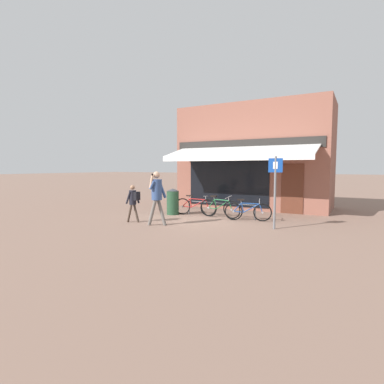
{
  "coord_description": "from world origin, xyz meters",
  "views": [
    {
      "loc": [
        5.31,
        -9.88,
        1.96
      ],
      "look_at": [
        0.0,
        -0.43,
        1.05
      ],
      "focal_mm": 28.0,
      "sensor_mm": 36.0,
      "label": 1
    }
  ],
  "objects_px": {
    "bicycle_green": "(220,208)",
    "parking_sign": "(275,185)",
    "pedestrian_adult": "(157,192)",
    "litter_bin": "(173,201)",
    "bicycle_blue": "(248,211)",
    "bicycle_red": "(195,206)",
    "pedestrian_child": "(133,199)"
  },
  "relations": [
    {
      "from": "pedestrian_adult",
      "to": "pedestrian_child",
      "type": "bearing_deg",
      "value": -8.98
    },
    {
      "from": "bicycle_red",
      "to": "bicycle_green",
      "type": "bearing_deg",
      "value": -12.6
    },
    {
      "from": "bicycle_red",
      "to": "bicycle_green",
      "type": "xyz_separation_m",
      "value": [
        1.13,
        -0.09,
        0.02
      ]
    },
    {
      "from": "bicycle_blue",
      "to": "pedestrian_child",
      "type": "relative_size",
      "value": 1.24
    },
    {
      "from": "pedestrian_adult",
      "to": "litter_bin",
      "type": "bearing_deg",
      "value": -76.16
    },
    {
      "from": "bicycle_green",
      "to": "litter_bin",
      "type": "height_order",
      "value": "litter_bin"
    },
    {
      "from": "bicycle_blue",
      "to": "litter_bin",
      "type": "height_order",
      "value": "litter_bin"
    },
    {
      "from": "parking_sign",
      "to": "bicycle_red",
      "type": "bearing_deg",
      "value": 161.22
    },
    {
      "from": "bicycle_red",
      "to": "pedestrian_child",
      "type": "xyz_separation_m",
      "value": [
        -1.14,
        -2.46,
        0.47
      ]
    },
    {
      "from": "litter_bin",
      "to": "bicycle_green",
      "type": "bearing_deg",
      "value": 5.98
    },
    {
      "from": "bicycle_green",
      "to": "bicycle_blue",
      "type": "bearing_deg",
      "value": -2.23
    },
    {
      "from": "bicycle_red",
      "to": "pedestrian_child",
      "type": "relative_size",
      "value": 1.33
    },
    {
      "from": "bicycle_red",
      "to": "bicycle_blue",
      "type": "distance_m",
      "value": 2.31
    },
    {
      "from": "bicycle_blue",
      "to": "litter_bin",
      "type": "distance_m",
      "value": 3.2
    },
    {
      "from": "pedestrian_adult",
      "to": "bicycle_blue",
      "type": "bearing_deg",
      "value": -142.31
    },
    {
      "from": "parking_sign",
      "to": "bicycle_green",
      "type": "bearing_deg",
      "value": 154.97
    },
    {
      "from": "bicycle_red",
      "to": "litter_bin",
      "type": "xyz_separation_m",
      "value": [
        -0.89,
        -0.3,
        0.18
      ]
    },
    {
      "from": "bicycle_red",
      "to": "bicycle_blue",
      "type": "bearing_deg",
      "value": -13.8
    },
    {
      "from": "pedestrian_adult",
      "to": "litter_bin",
      "type": "xyz_separation_m",
      "value": [
        -0.81,
        2.22,
        -0.59
      ]
    },
    {
      "from": "bicycle_red",
      "to": "parking_sign",
      "type": "bearing_deg",
      "value": -27.09
    },
    {
      "from": "bicycle_red",
      "to": "litter_bin",
      "type": "relative_size",
      "value": 1.66
    },
    {
      "from": "bicycle_green",
      "to": "pedestrian_adult",
      "type": "xyz_separation_m",
      "value": [
        -1.22,
        -2.43,
        0.74
      ]
    },
    {
      "from": "bicycle_red",
      "to": "bicycle_green",
      "type": "relative_size",
      "value": 1.03
    },
    {
      "from": "bicycle_green",
      "to": "pedestrian_adult",
      "type": "height_order",
      "value": "pedestrian_adult"
    },
    {
      "from": "bicycle_blue",
      "to": "pedestrian_child",
      "type": "height_order",
      "value": "pedestrian_child"
    },
    {
      "from": "litter_bin",
      "to": "parking_sign",
      "type": "height_order",
      "value": "parking_sign"
    },
    {
      "from": "pedestrian_adult",
      "to": "pedestrian_child",
      "type": "height_order",
      "value": "pedestrian_adult"
    },
    {
      "from": "pedestrian_adult",
      "to": "parking_sign",
      "type": "xyz_separation_m",
      "value": [
        3.59,
        1.32,
        0.28
      ]
    },
    {
      "from": "pedestrian_adult",
      "to": "bicycle_green",
      "type": "bearing_deg",
      "value": -122.83
    },
    {
      "from": "bicycle_green",
      "to": "parking_sign",
      "type": "relative_size",
      "value": 0.75
    },
    {
      "from": "parking_sign",
      "to": "pedestrian_adult",
      "type": "bearing_deg",
      "value": -159.78
    },
    {
      "from": "bicycle_blue",
      "to": "parking_sign",
      "type": "xyz_separation_m",
      "value": [
        1.2,
        -0.97,
        1.05
      ]
    }
  ]
}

